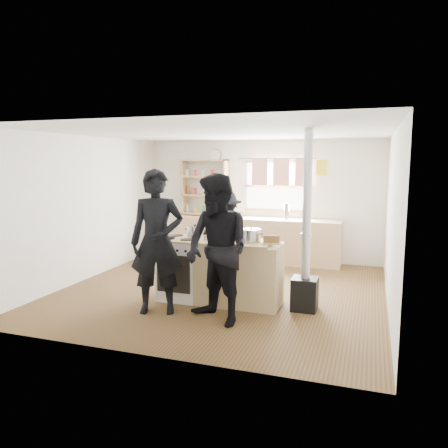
{
  "coord_description": "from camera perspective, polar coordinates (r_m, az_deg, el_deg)",
  "views": [
    {
      "loc": [
        2.21,
        -6.43,
        2.06
      ],
      "look_at": [
        0.07,
        -0.1,
        1.1
      ],
      "focal_mm": 35.0,
      "sensor_mm": 36.0,
      "label": 1
    }
  ],
  "objects": [
    {
      "name": "person_far",
      "position": [
        7.38,
        0.05,
        -1.69
      ],
      "size": [
        1.05,
        0.64,
        1.59
      ],
      "primitive_type": "imported",
      "rotation": [
        0.0,
        0.0,
        3.19
      ],
      "color": "black",
      "rests_on": "ground"
    },
    {
      "name": "shelving_unit",
      "position": [
        9.43,
        -2.54,
        4.85
      ],
      "size": [
        1.0,
        0.28,
        1.2
      ],
      "color": "tan",
      "rests_on": "back_counter"
    },
    {
      "name": "person_near_right",
      "position": [
        5.52,
        -0.85,
        -3.36
      ],
      "size": [
        1.17,
        1.09,
        1.92
      ],
      "primitive_type": "imported",
      "rotation": [
        0.0,
        0.0,
        -0.51
      ],
      "color": "black",
      "rests_on": "ground"
    },
    {
      "name": "back_counter",
      "position": [
        9.07,
        4.32,
        -2.06
      ],
      "size": [
        3.4,
        0.55,
        0.9
      ],
      "primitive_type": "cube",
      "color": "tan",
      "rests_on": "ground"
    },
    {
      "name": "person_near_left",
      "position": [
        5.97,
        -8.74,
        -2.33
      ],
      "size": [
        0.83,
        0.68,
        1.97
      ],
      "primitive_type": "imported",
      "rotation": [
        0.0,
        0.0,
        0.35
      ],
      "color": "black",
      "rests_on": "ground"
    },
    {
      "name": "thermos",
      "position": [
        8.85,
        8.17,
        1.55
      ],
      "size": [
        0.1,
        0.1,
        0.3
      ],
      "primitive_type": "cylinder",
      "color": "silver",
      "rests_on": "back_counter"
    },
    {
      "name": "flue_heater",
      "position": [
        6.16,
        10.59,
        -5.12
      ],
      "size": [
        0.35,
        0.35,
        2.5
      ],
      "color": "black",
      "rests_on": "ground"
    },
    {
      "name": "cooking_island",
      "position": [
        6.43,
        -0.64,
        -6.17
      ],
      "size": [
        1.97,
        0.64,
        0.93
      ],
      "color": "white",
      "rests_on": "ground"
    },
    {
      "name": "ground",
      "position": [
        7.11,
        -0.25,
        -8.72
      ],
      "size": [
        5.0,
        5.0,
        0.01
      ],
      "primitive_type": "cube",
      "color": "brown",
      "rests_on": "ground"
    },
    {
      "name": "roast_tray",
      "position": [
        6.31,
        -0.6,
        -1.78
      ],
      "size": [
        0.42,
        0.33,
        0.07
      ],
      "color": "silver",
      "rests_on": "cooking_island"
    },
    {
      "name": "stockpot_stove",
      "position": [
        6.56,
        -3.79,
        -0.98
      ],
      "size": [
        0.25,
        0.25,
        0.2
      ],
      "color": "silver",
      "rests_on": "cooking_island"
    },
    {
      "name": "skillet_greens",
      "position": [
        6.49,
        -7.53,
        -1.66
      ],
      "size": [
        0.35,
        0.35,
        0.05
      ],
      "color": "black",
      "rests_on": "cooking_island"
    },
    {
      "name": "stockpot_counter",
      "position": [
        6.18,
        3.54,
        -1.49
      ],
      "size": [
        0.28,
        0.28,
        0.21
      ],
      "color": "#B6B6B8",
      "rests_on": "cooking_island"
    },
    {
      "name": "bread_board",
      "position": [
        6.08,
        6.24,
        -2.11
      ],
      "size": [
        0.3,
        0.23,
        0.12
      ],
      "color": "tan",
      "rests_on": "cooking_island"
    }
  ]
}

